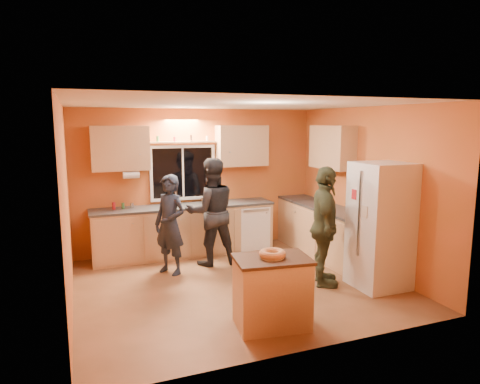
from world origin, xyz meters
name	(u,v)px	position (x,y,z in m)	size (l,w,h in m)	color
ground	(237,284)	(0.00, 0.00, 0.00)	(4.50, 4.50, 0.00)	brown
room_shell	(234,172)	(0.12, 0.41, 1.62)	(4.54, 4.04, 2.61)	#D26436
back_counter	(204,228)	(0.01, 1.70, 0.45)	(4.23, 0.62, 0.90)	tan
right_counter	(332,234)	(1.95, 0.50, 0.45)	(0.62, 1.84, 0.90)	tan
refrigerator	(381,226)	(1.89, -0.80, 0.90)	(0.72, 0.70, 1.80)	silver
island	(272,292)	(-0.08, -1.37, 0.42)	(0.92, 0.69, 0.83)	tan
bundt_pastry	(272,254)	(-0.08, -1.37, 0.87)	(0.31, 0.31, 0.09)	#B37949
person_left	(170,225)	(-0.80, 0.83, 0.78)	(0.57, 0.37, 1.56)	black
person_center	(211,212)	(-0.06, 1.03, 0.89)	(0.86, 0.67, 1.78)	black
person_right	(324,227)	(1.18, -0.46, 0.87)	(1.02, 0.42, 1.74)	#313723
mixing_bowl	(210,201)	(0.13, 1.73, 0.94)	(0.33, 0.33, 0.08)	black
utensil_crock	(176,201)	(-0.49, 1.74, 0.99)	(0.14, 0.14, 0.17)	beige
potted_plant	(353,207)	(1.90, -0.12, 1.05)	(0.26, 0.23, 0.29)	gray
red_box	(321,202)	(1.96, 0.92, 0.94)	(0.16, 0.12, 0.07)	#B01B24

